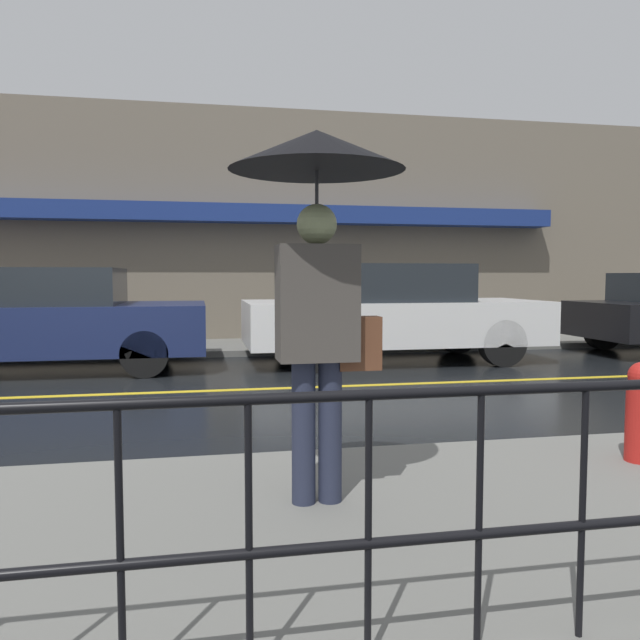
# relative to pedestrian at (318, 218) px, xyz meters

# --- Properties ---
(ground_plane) EXTENTS (80.00, 80.00, 0.00)m
(ground_plane) POSITION_rel_pedestrian_xyz_m (-1.67, 4.13, -1.69)
(ground_plane) COLOR black
(sidewalk_far) EXTENTS (28.00, 2.10, 0.11)m
(sidewalk_far) POSITION_rel_pedestrian_xyz_m (-1.67, 8.27, -1.64)
(sidewalk_far) COLOR slate
(sidewalk_far) RESTS_ON ground_plane
(lane_marking) EXTENTS (25.20, 0.12, 0.01)m
(lane_marking) POSITION_rel_pedestrian_xyz_m (-1.67, 4.13, -1.69)
(lane_marking) COLOR gold
(lane_marking) RESTS_ON ground_plane
(building_storefront) EXTENTS (28.00, 0.85, 4.75)m
(building_storefront) POSITION_rel_pedestrian_xyz_m (-1.67, 9.44, 0.70)
(building_storefront) COLOR #706656
(building_storefront) RESTS_ON ground_plane
(pedestrian) EXTENTS (0.96, 0.96, 2.06)m
(pedestrian) POSITION_rel_pedestrian_xyz_m (0.00, 0.00, 0.00)
(pedestrian) COLOR #23283D
(pedestrian) RESTS_ON sidewalk_near
(car_navy) EXTENTS (4.32, 1.93, 1.49)m
(car_navy) POSITION_rel_pedestrian_xyz_m (-2.75, 6.18, -0.93)
(car_navy) COLOR #19234C
(car_navy) RESTS_ON ground_plane
(car_white) EXTENTS (4.73, 1.90, 1.56)m
(car_white) POSITION_rel_pedestrian_xyz_m (2.37, 6.18, -0.89)
(car_white) COLOR silver
(car_white) RESTS_ON ground_plane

